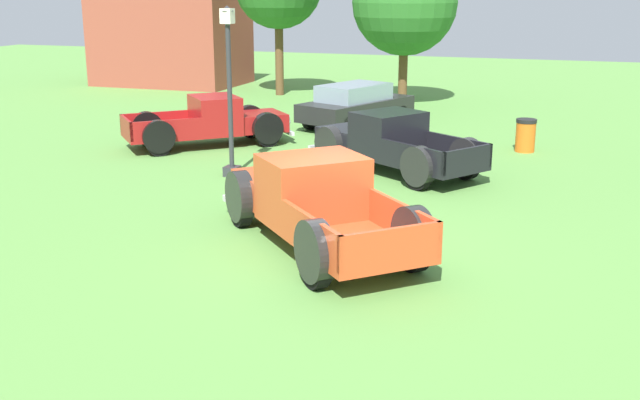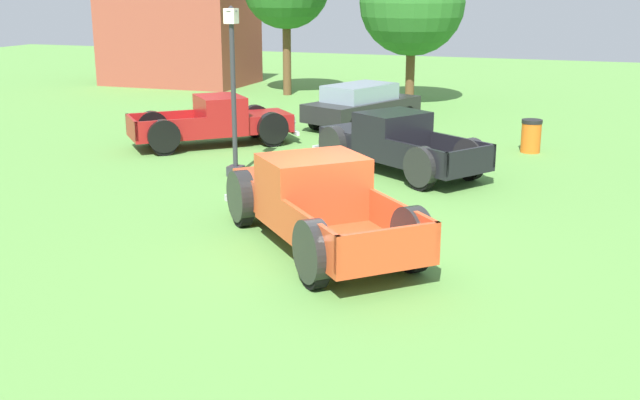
{
  "view_description": "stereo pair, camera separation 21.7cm",
  "coord_description": "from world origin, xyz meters",
  "px_view_note": "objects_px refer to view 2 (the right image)",
  "views": [
    {
      "loc": [
        3.98,
        -12.7,
        4.66
      ],
      "look_at": [
        -0.39,
        0.09,
        0.9
      ],
      "focal_mm": 43.44,
      "sensor_mm": 36.0,
      "label": 1
    },
    {
      "loc": [
        4.19,
        -12.63,
        4.66
      ],
      "look_at": [
        -0.39,
        0.09,
        0.9
      ],
      "focal_mm": 43.44,
      "sensor_mm": 36.0,
      "label": 2
    }
  ],
  "objects_px": {
    "pickup_truck_foreground": "(312,201)",
    "trash_can": "(531,136)",
    "pickup_truck_behind_right": "(223,122)",
    "pickup_truck_behind_left": "(390,142)",
    "lamp_post_near": "(233,89)",
    "sedan_distant_b": "(362,104)",
    "oak_tree_west": "(412,3)"
  },
  "relations": [
    {
      "from": "pickup_truck_behind_left",
      "to": "oak_tree_west",
      "type": "xyz_separation_m",
      "value": [
        -2.21,
        11.4,
        3.27
      ]
    },
    {
      "from": "pickup_truck_foreground",
      "to": "lamp_post_near",
      "type": "bearing_deg",
      "value": 130.64
    },
    {
      "from": "sedan_distant_b",
      "to": "trash_can",
      "type": "relative_size",
      "value": 4.95
    },
    {
      "from": "pickup_truck_behind_right",
      "to": "lamp_post_near",
      "type": "xyz_separation_m",
      "value": [
        2.08,
        -3.43,
        1.49
      ]
    },
    {
      "from": "trash_can",
      "to": "pickup_truck_behind_right",
      "type": "bearing_deg",
      "value": -166.99
    },
    {
      "from": "pickup_truck_foreground",
      "to": "pickup_truck_behind_left",
      "type": "relative_size",
      "value": 1.01
    },
    {
      "from": "pickup_truck_foreground",
      "to": "trash_can",
      "type": "relative_size",
      "value": 5.48
    },
    {
      "from": "pickup_truck_foreground",
      "to": "trash_can",
      "type": "height_order",
      "value": "pickup_truck_foreground"
    },
    {
      "from": "pickup_truck_behind_right",
      "to": "oak_tree_west",
      "type": "xyz_separation_m",
      "value": [
        3.38,
        9.93,
        3.29
      ]
    },
    {
      "from": "lamp_post_near",
      "to": "pickup_truck_behind_right",
      "type": "bearing_deg",
      "value": 121.2
    },
    {
      "from": "oak_tree_west",
      "to": "pickup_truck_foreground",
      "type": "bearing_deg",
      "value": -82.49
    },
    {
      "from": "oak_tree_west",
      "to": "trash_can",
      "type": "bearing_deg",
      "value": -55.3
    },
    {
      "from": "oak_tree_west",
      "to": "pickup_truck_behind_left",
      "type": "bearing_deg",
      "value": -79.04
    },
    {
      "from": "pickup_truck_behind_left",
      "to": "trash_can",
      "type": "distance_m",
      "value": 4.79
    },
    {
      "from": "pickup_truck_behind_left",
      "to": "lamp_post_near",
      "type": "relative_size",
      "value": 1.22
    },
    {
      "from": "pickup_truck_behind_right",
      "to": "sedan_distant_b",
      "type": "xyz_separation_m",
      "value": [
        3.03,
        4.41,
        0.05
      ]
    },
    {
      "from": "pickup_truck_behind_left",
      "to": "oak_tree_west",
      "type": "height_order",
      "value": "oak_tree_west"
    },
    {
      "from": "pickup_truck_behind_left",
      "to": "pickup_truck_behind_right",
      "type": "height_order",
      "value": "pickup_truck_behind_left"
    },
    {
      "from": "sedan_distant_b",
      "to": "lamp_post_near",
      "type": "xyz_separation_m",
      "value": [
        -0.95,
        -7.84,
        1.44
      ]
    },
    {
      "from": "pickup_truck_behind_right",
      "to": "lamp_post_near",
      "type": "bearing_deg",
      "value": -58.8
    },
    {
      "from": "lamp_post_near",
      "to": "pickup_truck_behind_left",
      "type": "bearing_deg",
      "value": 29.16
    },
    {
      "from": "lamp_post_near",
      "to": "trash_can",
      "type": "bearing_deg",
      "value": 38.98
    },
    {
      "from": "pickup_truck_behind_left",
      "to": "lamp_post_near",
      "type": "height_order",
      "value": "lamp_post_near"
    },
    {
      "from": "trash_can",
      "to": "lamp_post_near",
      "type": "bearing_deg",
      "value": -141.02
    },
    {
      "from": "pickup_truck_behind_left",
      "to": "pickup_truck_behind_right",
      "type": "xyz_separation_m",
      "value": [
        -5.59,
        1.47,
        -0.02
      ]
    },
    {
      "from": "sedan_distant_b",
      "to": "trash_can",
      "type": "bearing_deg",
      "value": -22.15
    },
    {
      "from": "pickup_truck_behind_right",
      "to": "trash_can",
      "type": "bearing_deg",
      "value": 13.01
    },
    {
      "from": "pickup_truck_foreground",
      "to": "sedan_distant_b",
      "type": "height_order",
      "value": "pickup_truck_foreground"
    },
    {
      "from": "lamp_post_near",
      "to": "oak_tree_west",
      "type": "distance_m",
      "value": 13.54
    },
    {
      "from": "pickup_truck_behind_left",
      "to": "trash_can",
      "type": "bearing_deg",
      "value": 47.21
    },
    {
      "from": "pickup_truck_behind_right",
      "to": "trash_can",
      "type": "relative_size",
      "value": 4.99
    },
    {
      "from": "pickup_truck_behind_left",
      "to": "pickup_truck_behind_right",
      "type": "relative_size",
      "value": 1.08
    }
  ]
}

